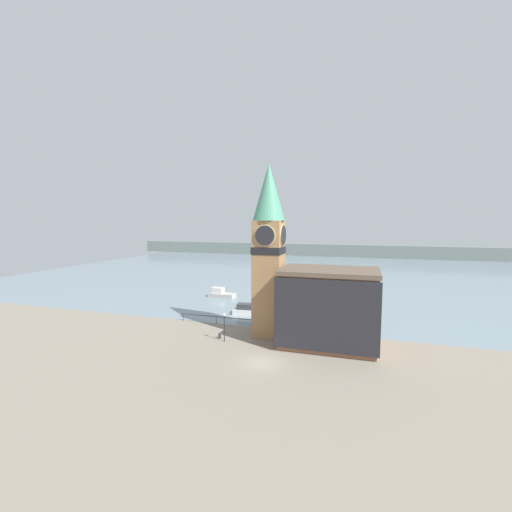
{
  "coord_description": "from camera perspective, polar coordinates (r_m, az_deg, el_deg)",
  "views": [
    {
      "loc": [
        9.4,
        -32.68,
        14.55
      ],
      "look_at": [
        -2.73,
        6.41,
        10.36
      ],
      "focal_mm": 24.0,
      "sensor_mm": 36.0,
      "label": 1
    }
  ],
  "objects": [
    {
      "name": "clock_tower",
      "position": [
        42.8,
        2.14,
        1.72
      ],
      "size": [
        4.02,
        4.02,
        21.59
      ],
      "color": "#9E754C",
      "rests_on": "ground_plane"
    },
    {
      "name": "ground_plane",
      "position": [
        36.98,
        1.14,
        -17.33
      ],
      "size": [
        160.0,
        160.0,
        0.0
      ],
      "primitive_type": "plane",
      "color": "gray"
    },
    {
      "name": "boat_near",
      "position": [
        54.13,
        -0.86,
        -9.08
      ],
      "size": [
        6.2,
        2.77,
        1.68
      ],
      "rotation": [
        0.0,
        0.0,
        0.11
      ],
      "color": "silver",
      "rests_on": "water"
    },
    {
      "name": "far_shoreline",
      "position": [
        144.59,
        13.45,
        0.9
      ],
      "size": [
        180.0,
        3.0,
        5.0
      ],
      "color": "slate",
      "rests_on": "water"
    },
    {
      "name": "pier_railing",
      "position": [
        49.57,
        -6.65,
        -10.12
      ],
      "size": [
        11.09,
        0.08,
        1.09
      ],
      "color": "#232328",
      "rests_on": "ground_plane"
    },
    {
      "name": "mooring_bollard_near",
      "position": [
        43.96,
        -6.06,
        -13.01
      ],
      "size": [
        0.36,
        0.36,
        0.7
      ],
      "color": "#2D2D33",
      "rests_on": "ground_plane"
    },
    {
      "name": "boat_far",
      "position": [
        66.41,
        -5.88,
        -6.27
      ],
      "size": [
        5.21,
        2.43,
        1.82
      ],
      "rotation": [
        0.0,
        0.0,
        -0.07
      ],
      "color": "#B7B2A8",
      "rests_on": "water"
    },
    {
      "name": "lamp_post",
      "position": [
        42.17,
        -5.31,
        -10.85
      ],
      "size": [
        0.32,
        0.32,
        3.46
      ],
      "color": "black",
      "rests_on": "ground_plane"
    },
    {
      "name": "pier_building",
      "position": [
        41.17,
        12.0,
        -8.36
      ],
      "size": [
        11.23,
        7.63,
        9.05
      ],
      "color": "#935B42",
      "rests_on": "ground_plane"
    },
    {
      "name": "water",
      "position": [
        105.22,
        11.95,
        -2.24
      ],
      "size": [
        160.0,
        120.0,
        0.0
      ],
      "color": "gray",
      "rests_on": "ground_plane"
    }
  ]
}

